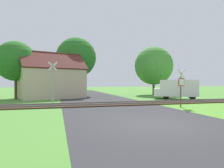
% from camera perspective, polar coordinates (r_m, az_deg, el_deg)
% --- Properties ---
extents(ground_plane, '(160.00, 160.00, 0.00)m').
position_cam_1_polar(ground_plane, '(9.58, 12.31, -11.23)').
color(ground_plane, '#4C8433').
extents(road_asphalt, '(8.11, 80.00, 0.01)m').
position_cam_1_polar(road_asphalt, '(11.36, 7.56, -9.37)').
color(road_asphalt, '#2D2D30').
rests_on(road_asphalt, ground).
extents(rail_track, '(60.00, 2.60, 0.22)m').
position_cam_1_polar(rail_track, '(17.37, -0.72, -5.78)').
color(rail_track, '#422D1E').
rests_on(rail_track, ground).
extents(stop_sign_near, '(0.86, 0.22, 3.05)m').
position_cam_1_polar(stop_sign_near, '(16.42, 19.12, -0.20)').
color(stop_sign_near, brown).
rests_on(stop_sign_near, ground).
extents(crossing_sign_far, '(0.88, 0.14, 3.91)m').
position_cam_1_polar(crossing_sign_far, '(19.47, -16.57, 1.29)').
color(crossing_sign_far, '#9E9EA5').
rests_on(crossing_sign_far, ground).
extents(house, '(8.86, 7.33, 5.75)m').
position_cam_1_polar(house, '(25.98, -16.83, 0.54)').
color(house, '#C6B293').
rests_on(house, ground).
extents(tree_center, '(5.88, 5.88, 8.57)m').
position_cam_1_polar(tree_center, '(30.22, -10.19, 7.42)').
color(tree_center, '#513823').
rests_on(tree_center, ground).
extents(tree_left, '(4.72, 4.72, 6.83)m').
position_cam_1_polar(tree_left, '(26.40, -25.80, 5.87)').
color(tree_left, '#513823').
rests_on(tree_left, ground).
extents(tree_far, '(6.02, 6.02, 7.60)m').
position_cam_1_polar(tree_far, '(32.36, 11.81, 5.11)').
color(tree_far, '#513823').
rests_on(tree_far, ground).
extents(mail_truck, '(5.15, 4.14, 2.24)m').
position_cam_1_polar(mail_truck, '(24.56, 18.13, -1.23)').
color(mail_truck, white).
rests_on(mail_truck, ground).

